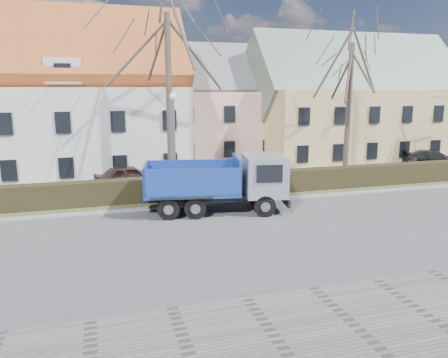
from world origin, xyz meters
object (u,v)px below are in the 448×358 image
object	(u,v)px
cart_frame	(163,207)
parked_car_a	(130,177)
streetlight	(174,145)
dump_truck	(211,183)
parked_car_b	(434,159)

from	to	relation	value
cart_frame	parked_car_a	distance (m)	6.06
parked_car_a	streetlight	bearing A→B (deg)	-151.51
dump_truck	parked_car_b	bearing A→B (deg)	29.65
streetlight	parked_car_b	size ratio (longest dim) A/B	1.29
dump_truck	cart_frame	xyz separation A→B (m)	(-2.38, 0.53, -1.17)
dump_truck	streetlight	distance (m)	4.13
dump_truck	cart_frame	bearing A→B (deg)	177.54
dump_truck	streetlight	size ratio (longest dim) A/B	1.24
cart_frame	parked_car_a	size ratio (longest dim) A/B	0.16
streetlight	cart_frame	bearing A→B (deg)	-111.20
cart_frame	parked_car_b	world-z (taller)	parked_car_b
streetlight	parked_car_b	xyz separation A→B (m)	(21.17, 3.46, -2.32)
streetlight	parked_car_b	world-z (taller)	streetlight
streetlight	parked_car_b	distance (m)	21.58
streetlight	parked_car_a	world-z (taller)	streetlight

